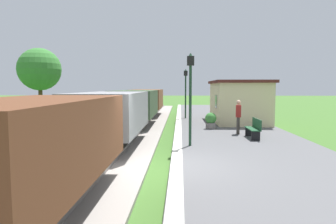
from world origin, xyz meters
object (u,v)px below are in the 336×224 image
station_hut (238,101)px  person_waiting (238,116)px  freight_train (126,110)px  lamp_post_far (186,84)px  tree_trackside_far (40,70)px  potted_planter (211,120)px  bench_near_hut (254,128)px  lamp_post_near (190,82)px  bench_down_platform (222,110)px

station_hut → person_waiting: bearing=-100.8°
freight_train → station_hut: bearing=33.3°
lamp_post_far → tree_trackside_far: (-10.45, -1.43, 1.04)m
potted_planter → tree_trackside_far: 12.87m
bench_near_hut → lamp_post_far: (-3.00, 8.60, 2.08)m
bench_near_hut → lamp_post_near: (-3.00, -1.83, 2.08)m
lamp_post_near → lamp_post_far: size_ratio=1.00×
station_hut → potted_planter: station_hut is taller
bench_near_hut → potted_planter: bearing=119.1°
lamp_post_near → tree_trackside_far: size_ratio=0.69×
bench_down_platform → potted_planter: potted_planter is taller
lamp_post_near → lamp_post_far: bearing=90.0°
tree_trackside_far → station_hut: bearing=-3.2°
tree_trackside_far → lamp_post_near: bearing=-40.8°
bench_down_platform → tree_trackside_far: (-13.45, -3.32, 3.12)m
freight_train → bench_down_platform: size_ratio=17.33×
person_waiting → tree_trackside_far: bearing=-17.2°
bench_down_platform → lamp_post_near: (-3.00, -12.32, 2.08)m
station_hut → person_waiting: station_hut is taller
station_hut → tree_trackside_far: bearing=176.8°
bench_down_platform → person_waiting: 9.34m
lamp_post_far → tree_trackside_far: 10.59m
bench_down_platform → lamp_post_far: lamp_post_far is taller
bench_down_platform → lamp_post_far: 4.11m
freight_train → tree_trackside_far: 9.19m
bench_near_hut → tree_trackside_far: size_ratio=0.28×
person_waiting → potted_planter: 2.23m
tree_trackside_far → person_waiting: bearing=-24.8°
lamp_post_far → bench_down_platform: bearing=32.2°
station_hut → lamp_post_near: (-3.50, -8.23, 1.15)m
potted_planter → lamp_post_far: bearing=103.3°
person_waiting → tree_trackside_far: size_ratio=0.32×
potted_planter → station_hut: bearing=57.3°
person_waiting → potted_planter: bearing=-49.7°
freight_train → lamp_post_far: bearing=63.7°
lamp_post_near → tree_trackside_far: tree_trackside_far is taller
person_waiting → bench_down_platform: bearing=-85.5°
person_waiting → potted_planter: size_ratio=1.87×
station_hut → tree_trackside_far: tree_trackside_far is taller
lamp_post_far → tree_trackside_far: size_ratio=0.69×
freight_train → lamp_post_far: 7.58m
bench_down_platform → potted_planter: size_ratio=1.64×
freight_train → tree_trackside_far: bearing=143.7°
station_hut → potted_planter: (-2.17, -3.38, -0.93)m
bench_near_hut → potted_planter: size_ratio=1.64×
freight_train → bench_near_hut: freight_train is taller
bench_near_hut → station_hut: bearing=85.6°
bench_near_hut → lamp_post_far: 9.34m
person_waiting → lamp_post_far: 8.00m
station_hut → freight_train: bearing=-146.7°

